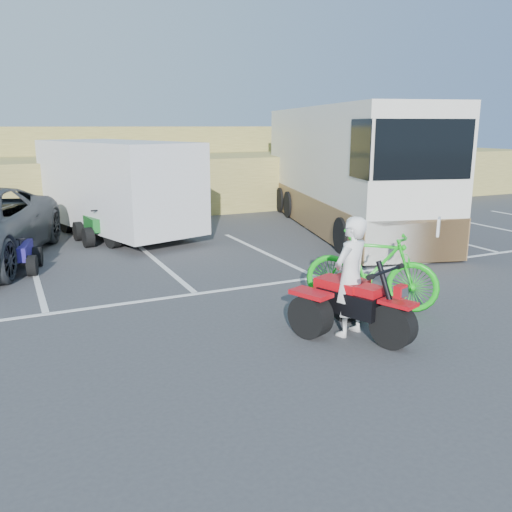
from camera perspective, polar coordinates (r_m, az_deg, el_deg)
name	(u,v)px	position (r m, az deg, el deg)	size (l,w,h in m)	color
ground	(248,337)	(8.34, -0.87, -8.53)	(100.00, 100.00, 0.00)	#39393C
parking_stripes	(208,269)	(12.23, -5.02, -1.33)	(28.00, 5.16, 0.01)	white
grass_embankment	(88,170)	(22.81, -17.30, 8.65)	(40.00, 8.50, 3.10)	olive
red_trike_atv	(356,336)	(8.50, 10.50, -8.32)	(1.34, 1.78, 1.16)	#B60A11
rider	(350,277)	(8.29, 9.91, -2.16)	(0.67, 0.44, 1.84)	white
green_dirt_bike	(371,270)	(9.64, 12.02, -1.40)	(0.65, 2.32, 1.39)	#14BF19
cargo_trailer	(117,185)	(16.24, -14.42, 7.24)	(3.92, 6.23, 2.71)	silver
rv_motorhome	(344,177)	(17.33, 9.29, 8.23)	(5.05, 10.43, 3.64)	silver
quad_atv_blue	(17,272)	(13.05, -23.85, -1.53)	(0.97, 1.30, 0.85)	navy
quad_atv_green	(101,242)	(15.61, -16.01, 1.44)	(1.14, 1.53, 1.00)	#156020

